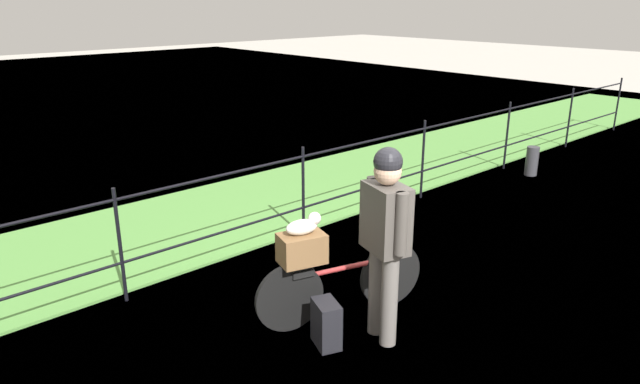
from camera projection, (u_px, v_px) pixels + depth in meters
The scene contains 10 objects.
ground_plane at pixel (445, 302), 5.52m from camera, with size 60.00×60.00×0.00m, color #B2ADA3.
grass_strip at pixel (241, 209), 7.92m from camera, with size 27.00×2.40×0.03m, color #569342.
harbor_water at pixel (30, 114), 14.40m from camera, with size 30.00×30.00×0.00m, color #426684.
iron_fence at pixel (303, 186), 6.77m from camera, with size 18.04×0.04×1.14m.
bicycle_main at pixel (340, 284), 5.16m from camera, with size 1.59×0.51×0.63m.
wooden_crate at pixel (302, 248), 4.88m from camera, with size 0.39×0.25×0.26m, color brown.
terrier_dog at pixel (304, 225), 4.82m from camera, with size 0.32×0.21×0.18m.
cyclist_person at pixel (385, 229), 4.63m from camera, with size 0.36×0.52×1.68m.
backpack_on_paving at pixel (326, 324), 4.78m from camera, with size 0.28×0.18×0.40m, color black.
mooring_bollard at pixel (532, 161), 9.40m from camera, with size 0.20×0.20×0.48m, color #38383D.
Camera 1 is at (-4.16, -2.83, 2.77)m, focal length 32.31 mm.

